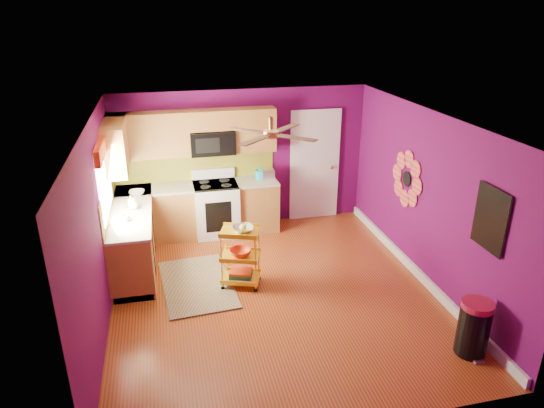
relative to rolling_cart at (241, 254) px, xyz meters
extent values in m
plane|color=maroon|center=(0.42, -0.32, -0.50)|extent=(5.00, 5.00, 0.00)
cube|color=#5A0A51|center=(0.42, 2.18, 0.75)|extent=(4.50, 0.04, 2.50)
cube|color=#5A0A51|center=(0.42, -2.82, 0.75)|extent=(4.50, 0.04, 2.50)
cube|color=#5A0A51|center=(-1.83, -0.32, 0.75)|extent=(0.04, 5.00, 2.50)
cube|color=#5A0A51|center=(2.67, -0.32, 0.75)|extent=(0.04, 5.00, 2.50)
cube|color=silver|center=(0.42, -0.32, 2.00)|extent=(4.50, 5.00, 0.04)
cube|color=white|center=(2.64, -0.32, -0.43)|extent=(0.05, 4.90, 0.14)
cube|color=brown|center=(-1.53, 1.03, -0.05)|extent=(0.60, 2.30, 0.90)
cube|color=brown|center=(-0.43, 1.88, -0.05)|extent=(2.80, 0.60, 0.90)
cube|color=beige|center=(-1.53, 1.03, 0.42)|extent=(0.63, 2.30, 0.04)
cube|color=beige|center=(-0.43, 1.88, 0.42)|extent=(2.80, 0.63, 0.04)
cube|color=black|center=(-1.53, 1.03, -0.45)|extent=(0.54, 2.30, 0.10)
cube|color=black|center=(-0.43, 1.88, -0.45)|extent=(2.80, 0.54, 0.10)
cube|color=white|center=(-0.13, 1.85, -0.04)|extent=(0.76, 0.66, 0.92)
cube|color=black|center=(-0.13, 1.85, 0.42)|extent=(0.76, 0.62, 0.03)
cube|color=white|center=(-0.13, 2.13, 0.54)|extent=(0.76, 0.06, 0.18)
cube|color=black|center=(-0.13, 1.52, -0.05)|extent=(0.45, 0.02, 0.55)
cube|color=brown|center=(-1.17, 2.01, 1.32)|extent=(1.32, 0.33, 0.75)
cube|color=brown|center=(0.61, 2.01, 1.32)|extent=(0.72, 0.33, 0.75)
cube|color=brown|center=(-0.13, 2.01, 1.53)|extent=(0.76, 0.33, 0.34)
cube|color=brown|center=(-1.67, 1.53, 1.32)|extent=(0.33, 1.30, 0.75)
cube|color=black|center=(-0.13, 1.98, 1.15)|extent=(0.76, 0.38, 0.40)
cube|color=olive|center=(-0.43, 2.17, 0.69)|extent=(2.80, 0.01, 0.51)
cube|color=olive|center=(-1.82, 1.03, 0.69)|extent=(0.01, 2.30, 0.51)
cube|color=white|center=(-1.81, 0.73, 1.05)|extent=(0.03, 1.20, 1.00)
cube|color=red|center=(-1.78, 0.73, 1.52)|extent=(0.08, 1.35, 0.22)
cube|color=white|center=(1.77, 2.15, 0.52)|extent=(0.85, 0.04, 2.05)
cube|color=white|center=(1.77, 2.13, 0.52)|extent=(0.95, 0.02, 2.15)
sphere|color=#BF8C3F|center=(2.09, 2.10, 0.50)|extent=(0.07, 0.07, 0.07)
cylinder|color=black|center=(2.65, 0.28, 0.85)|extent=(0.01, 0.24, 0.24)
cube|color=#17739A|center=(2.65, -1.72, 1.05)|extent=(0.03, 0.52, 0.72)
cube|color=black|center=(2.63, -1.72, 1.05)|extent=(0.01, 0.56, 0.76)
cylinder|color=#BF8C3F|center=(0.42, -0.12, 1.92)|extent=(0.06, 0.06, 0.16)
cylinder|color=#BF8C3F|center=(0.42, -0.12, 1.78)|extent=(0.20, 0.20, 0.08)
cube|color=#4C2D19|center=(0.69, 0.15, 1.78)|extent=(0.47, 0.47, 0.01)
cube|color=#4C2D19|center=(0.15, 0.15, 1.78)|extent=(0.47, 0.47, 0.01)
cube|color=#4C2D19|center=(0.15, -0.39, 1.78)|extent=(0.47, 0.47, 0.01)
cube|color=#4C2D19|center=(0.69, -0.39, 1.78)|extent=(0.47, 0.47, 0.01)
cube|color=#322110|center=(-0.64, 0.15, -0.49)|extent=(1.10, 1.67, 0.02)
cylinder|color=yellow|center=(-0.29, -0.08, -0.05)|extent=(0.02, 0.02, 0.84)
cylinder|color=yellow|center=(0.17, -0.24, -0.05)|extent=(0.02, 0.02, 0.84)
cylinder|color=yellow|center=(-0.18, 0.24, -0.05)|extent=(0.02, 0.02, 0.84)
cylinder|color=yellow|center=(0.28, 0.08, -0.05)|extent=(0.02, 0.02, 0.84)
sphere|color=black|center=(-0.29, -0.08, -0.47)|extent=(0.06, 0.06, 0.06)
sphere|color=black|center=(0.17, -0.24, -0.47)|extent=(0.06, 0.06, 0.06)
sphere|color=black|center=(-0.18, 0.24, -0.47)|extent=(0.06, 0.06, 0.06)
sphere|color=black|center=(0.28, 0.08, -0.47)|extent=(0.06, 0.06, 0.06)
cube|color=yellow|center=(-0.01, 0.00, 0.35)|extent=(0.64, 0.55, 0.03)
cube|color=yellow|center=(-0.01, 0.00, -0.03)|extent=(0.64, 0.55, 0.03)
cube|color=yellow|center=(-0.01, 0.00, -0.39)|extent=(0.64, 0.55, 0.03)
imported|color=beige|center=(0.04, -0.01, 0.41)|extent=(0.38, 0.38, 0.07)
sphere|color=yellow|center=(0.04, -0.01, 0.43)|extent=(0.10, 0.10, 0.10)
imported|color=red|center=(-0.01, 0.00, 0.03)|extent=(0.39, 0.39, 0.10)
cube|color=navy|center=(-0.01, 0.00, -0.35)|extent=(0.38, 0.33, 0.04)
cube|color=#267233|center=(-0.01, 0.00, -0.31)|extent=(0.38, 0.33, 0.03)
cube|color=red|center=(-0.01, 0.00, -0.28)|extent=(0.38, 0.33, 0.03)
cylinder|color=black|center=(2.39, -2.09, -0.19)|extent=(0.38, 0.38, 0.62)
cylinder|color=#A41739|center=(2.39, -2.09, 0.15)|extent=(0.36, 0.36, 0.07)
cube|color=beige|center=(2.39, -2.27, -0.49)|extent=(0.13, 0.07, 0.03)
cylinder|color=teal|center=(0.69, 1.94, 0.52)|extent=(0.18, 0.18, 0.16)
sphere|color=teal|center=(0.69, 1.94, 0.62)|extent=(0.06, 0.06, 0.06)
cube|color=beige|center=(0.82, 1.88, 0.53)|extent=(0.22, 0.15, 0.18)
imported|color=#EA3F72|center=(-1.51, 1.06, 0.54)|extent=(0.09, 0.09, 0.20)
imported|color=white|center=(-1.47, 1.00, 0.53)|extent=(0.14, 0.14, 0.18)
imported|color=white|center=(-1.45, 1.64, 0.47)|extent=(0.25, 0.25, 0.06)
imported|color=white|center=(-1.57, 0.57, 0.49)|extent=(0.13, 0.13, 0.10)
camera|label=1|loc=(-0.94, -6.10, 3.32)|focal=32.00mm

